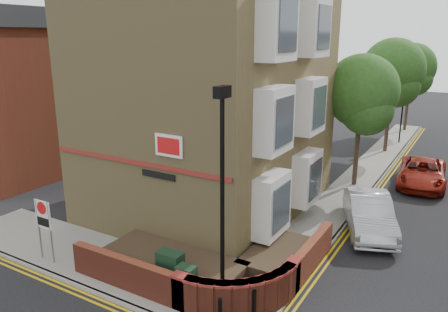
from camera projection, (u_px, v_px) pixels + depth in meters
pavement_corner at (101, 260)px, 15.20m from camera, size 13.00×3.00×0.12m
pavement_main at (363, 175)px, 24.53m from camera, size 2.00×32.00×0.12m
kerb_side at (66, 280)px, 13.95m from camera, size 13.00×0.15×0.12m
kerb_main_near at (381, 178)px, 24.04m from camera, size 0.15×32.00×0.12m
yellow_lines_side at (60, 286)px, 13.76m from camera, size 13.00×0.28×0.01m
yellow_lines_main at (386, 179)px, 23.93m from camera, size 0.28×32.00×0.01m
corner_building at (214, 69)px, 18.63m from camera, size 8.95×10.40×13.60m
garden_wall at (201, 276)px, 14.32m from camera, size 6.80×6.00×1.20m
lamppost at (222, 202)px, 11.57m from camera, size 0.25×0.50×6.30m
utility_cabinet_large at (171, 270)px, 13.28m from camera, size 0.80×0.45×1.20m
utility_cabinet_small at (186, 284)px, 12.66m from camera, size 0.55×0.40×1.10m
bollard_far at (254, 305)px, 11.82m from camera, size 0.11×0.11×0.90m
zone_sign at (43, 220)px, 14.68m from camera, size 0.72×0.07×2.20m
side_building at (35, 91)px, 25.04m from camera, size 6.40×10.40×9.00m
tree_near at (361, 97)px, 21.67m from camera, size 3.64×3.65×6.70m
tree_mid at (393, 75)px, 28.18m from camera, size 4.03×4.03×7.42m
tree_far at (411, 71)px, 34.90m from camera, size 3.81×3.81×7.00m
traffic_light_assembly at (403, 106)px, 31.08m from camera, size 0.20×0.16×4.20m
silver_car_near at (369, 213)px, 17.44m from camera, size 3.16×4.85×1.51m
red_car_main at (422, 173)px, 22.89m from camera, size 2.67×5.08×1.37m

